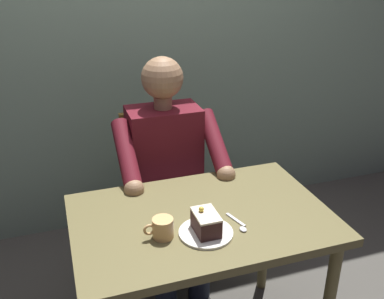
% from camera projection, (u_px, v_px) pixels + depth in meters
% --- Properties ---
extents(dining_table, '(1.04, 0.68, 0.73)m').
position_uv_depth(dining_table, '(202.00, 235.00, 1.79)').
color(dining_table, brown).
rests_on(dining_table, ground).
extents(chair, '(0.42, 0.42, 0.92)m').
position_uv_depth(chair, '(161.00, 186.00, 2.43)').
color(chair, brown).
rests_on(chair, ground).
extents(seated_person, '(0.53, 0.58, 1.25)m').
position_uv_depth(seated_person, '(169.00, 176.00, 2.21)').
color(seated_person, '#58131D').
rests_on(seated_person, ground).
extents(dessert_plate, '(0.21, 0.21, 0.01)m').
position_uv_depth(dessert_plate, '(206.00, 233.00, 1.64)').
color(dessert_plate, white).
rests_on(dessert_plate, dining_table).
extents(cake_slice, '(0.09, 0.13, 0.10)m').
position_uv_depth(cake_slice, '(206.00, 222.00, 1.62)').
color(cake_slice, '#311A18').
rests_on(cake_slice, dessert_plate).
extents(coffee_cup, '(0.11, 0.08, 0.08)m').
position_uv_depth(coffee_cup, '(162.00, 228.00, 1.60)').
color(coffee_cup, tan).
rests_on(coffee_cup, dining_table).
extents(dessert_spoon, '(0.04, 0.14, 0.01)m').
position_uv_depth(dessert_spoon, '(240.00, 225.00, 1.69)').
color(dessert_spoon, silver).
rests_on(dessert_spoon, dining_table).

